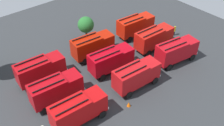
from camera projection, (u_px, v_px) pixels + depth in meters
The scene contains 14 objects.
ground_plane at pixel (112, 70), 40.74m from camera, with size 56.11×56.11×0.00m, color #2D3033.
fire_truck_0 at pixel (78, 109), 31.55m from camera, with size 7.34×3.12×3.88m.
fire_truck_1 at pixel (136, 75), 36.52m from camera, with size 7.36×3.19×3.88m.
fire_truck_2 at pixel (176, 51), 41.13m from camera, with size 7.49×3.66×3.88m.
fire_truck_3 at pixel (56, 89), 34.34m from camera, with size 7.39×3.27×3.88m.
fire_truck_4 at pixel (111, 60), 39.31m from camera, with size 7.42×3.37×3.88m.
fire_truck_5 at pixel (154, 38), 44.07m from camera, with size 7.31×3.05×3.88m.
fire_truck_6 at pixel (40, 69), 37.52m from camera, with size 7.34×3.12×3.88m.
fire_truck_7 at pixel (93, 45), 42.31m from camera, with size 7.40×3.30×3.88m.
fire_truck_8 at pixel (135, 25), 47.35m from camera, with size 7.37×3.23×3.88m.
firefighter_0 at pixel (175, 30), 48.09m from camera, with size 0.46×0.33×1.82m.
firefighter_1 at pixel (173, 43), 45.10m from camera, with size 0.48×0.39×1.62m.
tree_1 at pixel (86, 25), 45.76m from camera, with size 2.88×2.88×4.46m.
traffic_cone_0 at pixel (129, 104), 34.62m from camera, with size 0.51×0.51×0.73m, color #F2600C.
Camera 1 is at (-20.15, -23.84, 26.20)m, focal length 41.73 mm.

